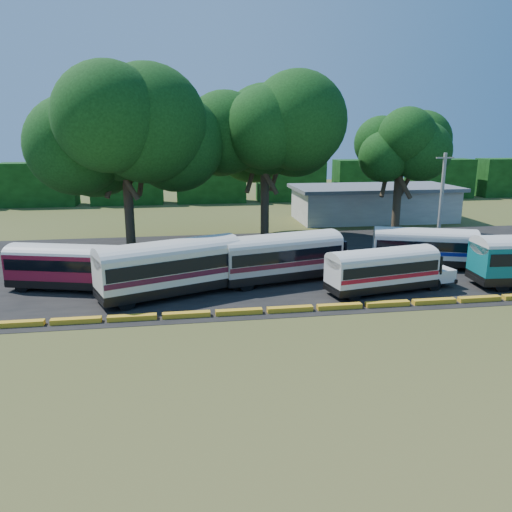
{
  "coord_description": "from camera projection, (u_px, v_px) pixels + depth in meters",
  "views": [
    {
      "loc": [
        -4.64,
        -25.85,
        10.25
      ],
      "look_at": [
        0.26,
        6.0,
        2.16
      ],
      "focal_mm": 35.0,
      "sensor_mm": 36.0,
      "label": 1
    }
  ],
  "objects": [
    {
      "name": "ground",
      "position": [
        268.0,
        319.0,
        27.96
      ],
      "size": [
        160.0,
        160.0,
        0.0
      ],
      "primitive_type": "plane",
      "color": "#354617",
      "rests_on": "ground"
    },
    {
      "name": "asphalt_strip",
      "position": [
        254.0,
        264.0,
        39.61
      ],
      "size": [
        64.0,
        24.0,
        0.02
      ],
      "primitive_type": "cube",
      "color": "black",
      "rests_on": "ground"
    },
    {
      "name": "curb",
      "position": [
        265.0,
        311.0,
        28.88
      ],
      "size": [
        53.7,
        0.45,
        0.3
      ],
      "color": "gold",
      "rests_on": "ground"
    },
    {
      "name": "terminal_building",
      "position": [
        373.0,
        203.0,
        58.88
      ],
      "size": [
        19.0,
        9.0,
        4.0
      ],
      "color": "beige",
      "rests_on": "ground"
    },
    {
      "name": "treeline_backdrop",
      "position": [
        211.0,
        182.0,
        73.24
      ],
      "size": [
        130.0,
        4.0,
        6.0
      ],
      "color": "black",
      "rests_on": "ground"
    },
    {
      "name": "bus_red",
      "position": [
        70.0,
        264.0,
        32.81
      ],
      "size": [
        9.58,
        4.71,
        3.06
      ],
      "rotation": [
        0.0,
        0.0,
        -0.27
      ],
      "color": "black",
      "rests_on": "ground"
    },
    {
      "name": "bus_cream_west",
      "position": [
        173.0,
        265.0,
        31.53
      ],
      "size": [
        11.25,
        6.55,
        3.63
      ],
      "rotation": [
        0.0,
        0.0,
        0.37
      ],
      "color": "black",
      "rests_on": "ground"
    },
    {
      "name": "bus_cream_east",
      "position": [
        284.0,
        254.0,
        34.6
      ],
      "size": [
        10.73,
        5.02,
        3.43
      ],
      "rotation": [
        0.0,
        0.0,
        0.25
      ],
      "color": "black",
      "rests_on": "ground"
    },
    {
      "name": "bus_white_red",
      "position": [
        385.0,
        268.0,
        32.32
      ],
      "size": [
        9.18,
        3.87,
        2.93
      ],
      "rotation": [
        0.0,
        0.0,
        0.19
      ],
      "color": "black",
      "rests_on": "ground"
    },
    {
      "name": "bus_white_blue",
      "position": [
        427.0,
        245.0,
        38.27
      ],
      "size": [
        9.53,
        5.2,
        3.06
      ],
      "rotation": [
        0.0,
        0.0,
        -0.33
      ],
      "color": "black",
      "rests_on": "ground"
    },
    {
      "name": "tree_west",
      "position": [
        124.0,
        125.0,
        40.45
      ],
      "size": [
        12.52,
        12.52,
        15.35
      ],
      "color": "#322719",
      "rests_on": "ground"
    },
    {
      "name": "tree_center",
      "position": [
        265.0,
        130.0,
        45.66
      ],
      "size": [
        11.31,
        11.31,
        14.5
      ],
      "color": "#322719",
      "rests_on": "ground"
    },
    {
      "name": "tree_east",
      "position": [
        401.0,
        147.0,
        48.48
      ],
      "size": [
        7.82,
        7.82,
        11.67
      ],
      "color": "#322719",
      "rests_on": "ground"
    },
    {
      "name": "utility_pole",
      "position": [
        441.0,
        201.0,
        43.07
      ],
      "size": [
        1.6,
        0.3,
        8.48
      ],
      "color": "gray",
      "rests_on": "ground"
    }
  ]
}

